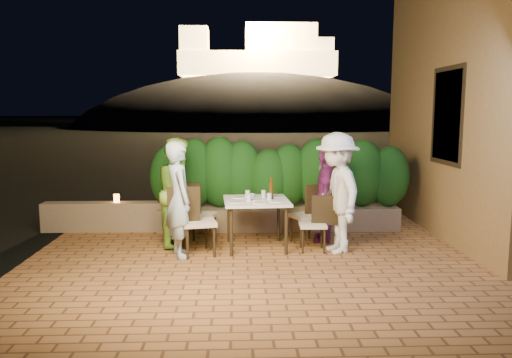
{
  "coord_description": "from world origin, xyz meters",
  "views": [
    {
      "loc": [
        -0.51,
        -6.31,
        2.08
      ],
      "look_at": [
        -0.24,
        1.19,
        1.05
      ],
      "focal_mm": 35.0,
      "sensor_mm": 36.0,
      "label": 1
    }
  ],
  "objects_px": {
    "dining_table": "(256,224)",
    "diner_purple": "(326,195)",
    "chair_left_back": "(199,214)",
    "diner_blue": "(179,199)",
    "diner_green": "(179,192)",
    "diner_white": "(337,193)",
    "chair_left_front": "(199,221)",
    "beer_bottle": "(271,188)",
    "chair_right_front": "(313,223)",
    "chair_right_back": "(307,214)",
    "parapet_lamp": "(117,198)",
    "bowl": "(250,195)"
  },
  "relations": [
    {
      "from": "dining_table",
      "to": "beer_bottle",
      "type": "xyz_separation_m",
      "value": [
        0.23,
        0.09,
        0.54
      ]
    },
    {
      "from": "beer_bottle",
      "to": "diner_white",
      "type": "height_order",
      "value": "diner_white"
    },
    {
      "from": "chair_right_back",
      "to": "parapet_lamp",
      "type": "distance_m",
      "value": 3.32
    },
    {
      "from": "diner_green",
      "to": "diner_purple",
      "type": "bearing_deg",
      "value": -85.53
    },
    {
      "from": "dining_table",
      "to": "bowl",
      "type": "bearing_deg",
      "value": 106.81
    },
    {
      "from": "chair_right_front",
      "to": "parapet_lamp",
      "type": "bearing_deg",
      "value": -21.47
    },
    {
      "from": "chair_left_back",
      "to": "diner_green",
      "type": "distance_m",
      "value": 0.47
    },
    {
      "from": "bowl",
      "to": "diner_green",
      "type": "height_order",
      "value": "diner_green"
    },
    {
      "from": "chair_left_front",
      "to": "chair_left_back",
      "type": "distance_m",
      "value": 0.56
    },
    {
      "from": "chair_left_front",
      "to": "diner_green",
      "type": "height_order",
      "value": "diner_green"
    },
    {
      "from": "chair_right_back",
      "to": "parapet_lamp",
      "type": "bearing_deg",
      "value": -42.55
    },
    {
      "from": "bowl",
      "to": "chair_right_back",
      "type": "distance_m",
      "value": 0.94
    },
    {
      "from": "chair_left_front",
      "to": "chair_right_back",
      "type": "xyz_separation_m",
      "value": [
        1.64,
        0.6,
        -0.04
      ]
    },
    {
      "from": "chair_left_front",
      "to": "chair_left_back",
      "type": "height_order",
      "value": "chair_left_front"
    },
    {
      "from": "chair_right_front",
      "to": "diner_white",
      "type": "relative_size",
      "value": 0.47
    },
    {
      "from": "dining_table",
      "to": "diner_purple",
      "type": "bearing_deg",
      "value": 18.5
    },
    {
      "from": "chair_left_back",
      "to": "chair_right_front",
      "type": "xyz_separation_m",
      "value": [
        1.71,
        -0.41,
        -0.07
      ]
    },
    {
      "from": "chair_right_front",
      "to": "diner_green",
      "type": "xyz_separation_m",
      "value": [
        -2.02,
        0.42,
        0.42
      ]
    },
    {
      "from": "chair_left_back",
      "to": "diner_blue",
      "type": "relative_size",
      "value": 0.59
    },
    {
      "from": "dining_table",
      "to": "chair_left_back",
      "type": "xyz_separation_m",
      "value": [
        -0.88,
        0.23,
        0.11
      ]
    },
    {
      "from": "diner_purple",
      "to": "beer_bottle",
      "type": "bearing_deg",
      "value": -59.34
    },
    {
      "from": "chair_right_back",
      "to": "diner_blue",
      "type": "distance_m",
      "value": 2.05
    },
    {
      "from": "chair_left_back",
      "to": "parapet_lamp",
      "type": "height_order",
      "value": "chair_left_back"
    },
    {
      "from": "chair_left_front",
      "to": "chair_right_front",
      "type": "bearing_deg",
      "value": -6.84
    },
    {
      "from": "bowl",
      "to": "diner_blue",
      "type": "distance_m",
      "value": 1.22
    },
    {
      "from": "bowl",
      "to": "diner_purple",
      "type": "xyz_separation_m",
      "value": [
        1.21,
        0.1,
        -0.02
      ]
    },
    {
      "from": "chair_left_front",
      "to": "chair_right_back",
      "type": "bearing_deg",
      "value": 8.21
    },
    {
      "from": "dining_table",
      "to": "diner_green",
      "type": "relative_size",
      "value": 0.58
    },
    {
      "from": "beer_bottle",
      "to": "chair_left_front",
      "type": "relative_size",
      "value": 0.34
    },
    {
      "from": "chair_left_back",
      "to": "beer_bottle",
      "type": "bearing_deg",
      "value": 11.72
    },
    {
      "from": "chair_left_back",
      "to": "diner_white",
      "type": "height_order",
      "value": "diner_white"
    },
    {
      "from": "chair_left_front",
      "to": "diner_white",
      "type": "distance_m",
      "value": 2.05
    },
    {
      "from": "dining_table",
      "to": "diner_purple",
      "type": "height_order",
      "value": "diner_purple"
    },
    {
      "from": "parapet_lamp",
      "to": "bowl",
      "type": "bearing_deg",
      "value": -21.97
    },
    {
      "from": "dining_table",
      "to": "diner_white",
      "type": "distance_m",
      "value": 1.3
    },
    {
      "from": "chair_left_back",
      "to": "diner_white",
      "type": "xyz_separation_m",
      "value": [
        2.04,
        -0.47,
        0.4
      ]
    },
    {
      "from": "chair_left_back",
      "to": "diner_green",
      "type": "bearing_deg",
      "value": -162.96
    },
    {
      "from": "diner_white",
      "to": "diner_purple",
      "type": "xyz_separation_m",
      "value": [
        -0.04,
        0.62,
        -0.13
      ]
    },
    {
      "from": "chair_right_back",
      "to": "diner_green",
      "type": "bearing_deg",
      "value": -25.17
    },
    {
      "from": "chair_left_back",
      "to": "parapet_lamp",
      "type": "bearing_deg",
      "value": 165.55
    },
    {
      "from": "dining_table",
      "to": "diner_green",
      "type": "xyz_separation_m",
      "value": [
        -1.19,
        0.23,
        0.46
      ]
    },
    {
      "from": "bowl",
      "to": "diner_blue",
      "type": "bearing_deg",
      "value": -147.39
    },
    {
      "from": "chair_right_front",
      "to": "chair_left_front",
      "type": "bearing_deg",
      "value": 6.89
    },
    {
      "from": "bowl",
      "to": "parapet_lamp",
      "type": "xyz_separation_m",
      "value": [
        -2.3,
        0.93,
        -0.2
      ]
    },
    {
      "from": "diner_white",
      "to": "dining_table",
      "type": "bearing_deg",
      "value": -114.47
    },
    {
      "from": "beer_bottle",
      "to": "diner_purple",
      "type": "height_order",
      "value": "diner_purple"
    },
    {
      "from": "dining_table",
      "to": "beer_bottle",
      "type": "height_order",
      "value": "beer_bottle"
    },
    {
      "from": "diner_blue",
      "to": "diner_purple",
      "type": "relative_size",
      "value": 1.1
    },
    {
      "from": "diner_white",
      "to": "parapet_lamp",
      "type": "distance_m",
      "value": 3.85
    },
    {
      "from": "chair_right_front",
      "to": "parapet_lamp",
      "type": "height_order",
      "value": "chair_right_front"
    }
  ]
}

